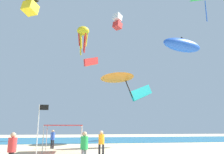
{
  "coord_description": "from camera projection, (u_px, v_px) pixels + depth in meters",
  "views": [
    {
      "loc": [
        -2.67,
        -16.62,
        2.14
      ],
      "look_at": [
        1.57,
        8.71,
        7.93
      ],
      "focal_mm": 35.93,
      "sensor_mm": 36.0,
      "label": 1
    }
  ],
  "objects": [
    {
      "name": "kite_inflatable_blue",
      "position": [
        182.0,
        45.0,
        29.31
      ],
      "size": [
        6.28,
        3.53,
        2.33
      ],
      "rotation": [
        0.0,
        0.0,
        3.41
      ],
      "color": "blue"
    },
    {
      "name": "kite_box_white",
      "position": [
        117.0,
        21.0,
        46.3
      ],
      "size": [
        2.23,
        2.21,
        3.35
      ],
      "rotation": [
        0.0,
        0.0,
        5.45
      ],
      "color": "white"
    },
    {
      "name": "person_rightmost",
      "position": [
        101.0,
        141.0,
        17.48
      ],
      "size": [
        0.45,
        0.45,
        1.9
      ],
      "rotation": [
        0.0,
        0.0,
        5.62
      ],
      "color": "black",
      "rests_on": "ground"
    },
    {
      "name": "person_central",
      "position": [
        53.0,
        137.0,
        23.31
      ],
      "size": [
        0.45,
        0.45,
        1.91
      ],
      "rotation": [
        0.0,
        0.0,
        5.38
      ],
      "color": "black",
      "rests_on": "ground"
    },
    {
      "name": "person_leftmost",
      "position": [
        12.0,
        147.0,
        11.94
      ],
      "size": [
        0.45,
        0.45,
        1.89
      ],
      "rotation": [
        0.0,
        0.0,
        2.21
      ],
      "color": "black",
      "rests_on": "ground"
    },
    {
      "name": "kite_box_black",
      "position": [
        31.0,
        2.0,
        22.99
      ],
      "size": [
        1.77,
        1.84,
        2.8
      ],
      "rotation": [
        0.0,
        0.0,
        5.74
      ],
      "color": "black"
    },
    {
      "name": "person_near_tent",
      "position": [
        84.0,
        145.0,
        13.38
      ],
      "size": [
        0.45,
        0.47,
        1.9
      ],
      "rotation": [
        0.0,
        0.0,
        1.07
      ],
      "color": "slate",
      "rests_on": "ground"
    },
    {
      "name": "canopy_tent",
      "position": [
        64.0,
        126.0,
        20.48
      ],
      "size": [
        3.32,
        2.61,
        2.36
      ],
      "color": "#B2B2B7",
      "rests_on": "ground"
    },
    {
      "name": "kite_parafoil_teal",
      "position": [
        141.0,
        93.0,
        39.66
      ],
      "size": [
        5.07,
        3.52,
        3.56
      ],
      "rotation": [
        0.0,
        0.0,
        3.78
      ],
      "color": "teal"
    },
    {
      "name": "kite_delta_orange",
      "position": [
        117.0,
        75.0,
        32.93
      ],
      "size": [
        6.56,
        6.6,
        4.01
      ],
      "rotation": [
        0.0,
        0.0,
        3.59
      ],
      "color": "orange"
    },
    {
      "name": "ocean_strip",
      "position": [
        88.0,
        140.0,
        39.72
      ],
      "size": [
        110.0,
        19.79,
        0.03
      ],
      "primitive_type": "cube",
      "color": "#1E6B93",
      "rests_on": "ground"
    },
    {
      "name": "banner_flag",
      "position": [
        39.0,
        127.0,
        14.34
      ],
      "size": [
        0.61,
        0.06,
        3.6
      ],
      "color": "silver",
      "rests_on": "ground"
    },
    {
      "name": "kite_octopus_yellow",
      "position": [
        83.0,
        32.0,
        47.03
      ],
      "size": [
        2.77,
        2.77,
        6.01
      ],
      "rotation": [
        0.0,
        0.0,
        0.09
      ],
      "color": "yellow"
    },
    {
      "name": "kite_parafoil_red",
      "position": [
        91.0,
        62.0,
        40.44
      ],
      "size": [
        2.9,
        3.55,
        2.63
      ],
      "rotation": [
        0.0,
        0.0,
        4.0
      ],
      "color": "red"
    }
  ]
}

